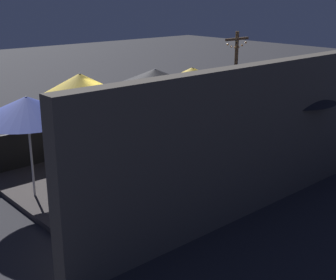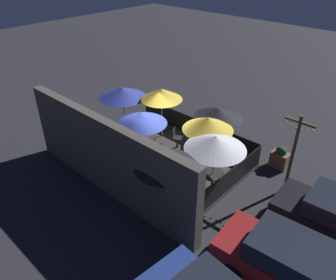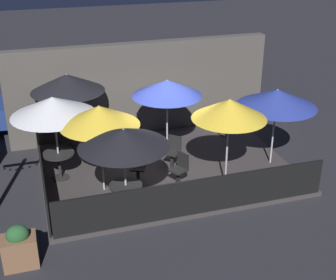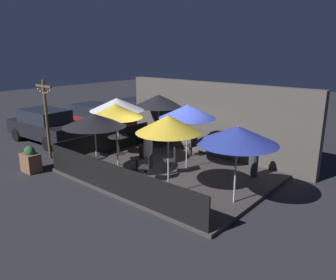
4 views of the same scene
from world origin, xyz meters
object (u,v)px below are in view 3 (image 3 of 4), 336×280
at_px(patio_umbrella_6, 229,109).
at_px(dining_table_2, 126,191).
at_px(patron_0, 224,119).
at_px(patio_chair_3, 173,151).
at_px(patio_umbrella_4, 167,88).
at_px(patio_umbrella_5, 99,116).
at_px(patio_umbrella_0, 67,83).
at_px(patio_chair_1, 138,165).
at_px(planter_box, 19,248).
at_px(patron_1, 100,147).
at_px(patio_umbrella_2, 124,138).
at_px(dining_table_0, 72,130).
at_px(patio_chair_0, 135,127).
at_px(patio_umbrella_3, 277,98).
at_px(patio_umbrella_1, 53,106).
at_px(patio_chair_2, 180,168).
at_px(dining_table_1, 59,158).

bearing_deg(patio_umbrella_6, dining_table_2, -170.02).
bearing_deg(patron_0, patio_chair_3, -29.59).
height_order(patio_umbrella_4, patio_umbrella_5, patio_umbrella_4).
relative_size(patio_umbrella_0, patio_chair_1, 2.60).
relative_size(patron_0, planter_box, 1.22).
relative_size(patio_chair_1, patron_1, 0.78).
distance_m(patio_umbrella_0, planter_box, 5.77).
relative_size(patio_umbrella_2, patio_chair_1, 2.43).
xyz_separation_m(patio_umbrella_2, dining_table_0, (-0.81, 4.10, -1.43)).
height_order(patio_umbrella_2, dining_table_0, patio_umbrella_2).
relative_size(patio_umbrella_0, patio_chair_0, 2.63).
xyz_separation_m(patio_umbrella_6, patio_chair_1, (-2.18, 0.87, -1.70)).
xyz_separation_m(patio_umbrella_5, patio_chair_1, (0.99, 0.15, -1.62)).
distance_m(patio_umbrella_0, patio_chair_0, 2.57).
bearing_deg(patio_chair_1, patio_umbrella_2, 0.00).
xyz_separation_m(patio_chair_0, patio_chair_1, (-0.52, -2.57, 0.01)).
xyz_separation_m(patio_umbrella_2, patio_chair_0, (1.17, 3.94, -1.51)).
xyz_separation_m(patio_umbrella_3, patron_1, (-4.79, 1.42, -1.49)).
relative_size(patio_umbrella_1, patron_1, 2.03).
bearing_deg(patio_umbrella_4, patio_umbrella_1, -171.61).
bearing_deg(patron_0, patio_umbrella_0, -72.16).
relative_size(patio_umbrella_2, patio_umbrella_6, 0.90).
relative_size(patio_umbrella_2, patio_chair_2, 2.31).
relative_size(patio_umbrella_6, patio_chair_1, 2.69).
xyz_separation_m(patio_umbrella_0, dining_table_1, (-0.57, -1.91, -1.50)).
distance_m(patio_umbrella_6, planter_box, 5.88).
bearing_deg(patio_umbrella_4, patio_umbrella_5, -146.59).
bearing_deg(patio_chair_2, patio_umbrella_0, -79.71).
bearing_deg(planter_box, patio_umbrella_5, 47.07).
bearing_deg(patio_umbrella_2, patio_umbrella_1, 122.18).
bearing_deg(patio_umbrella_1, patio_umbrella_2, -57.82).
xyz_separation_m(patio_umbrella_0, patron_0, (4.91, -0.54, -1.56)).
height_order(patron_1, planter_box, patron_1).
xyz_separation_m(patio_umbrella_6, dining_table_1, (-4.21, 1.70, -1.59)).
bearing_deg(patio_umbrella_0, patron_1, -64.80).
distance_m(dining_table_0, dining_table_2, 4.18).
height_order(patio_umbrella_6, patio_chair_2, patio_umbrella_6).
bearing_deg(patio_chair_0, patron_1, 47.21).
relative_size(patio_umbrella_3, dining_table_1, 2.63).
xyz_separation_m(dining_table_1, planter_box, (-1.13, -3.31, -0.28)).
bearing_deg(patio_umbrella_1, patio_chair_0, 34.48).
bearing_deg(patio_chair_3, patio_chair_1, -22.62).
height_order(dining_table_0, patio_chair_0, patio_chair_0).
bearing_deg(dining_table_2, planter_box, -156.13).
xyz_separation_m(dining_table_0, patio_chair_1, (1.46, -2.73, -0.08)).
bearing_deg(patio_umbrella_0, dining_table_2, -78.78).
xyz_separation_m(patio_umbrella_5, patio_chair_0, (1.51, 2.72, -1.62)).
relative_size(patio_umbrella_3, patio_chair_3, 2.37).
bearing_deg(patio_umbrella_3, patio_umbrella_5, -179.04).
xyz_separation_m(patio_umbrella_1, planter_box, (-1.13, -3.31, -1.80)).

